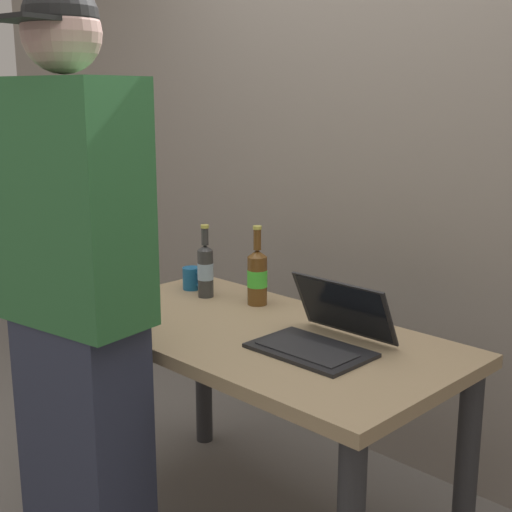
{
  "coord_description": "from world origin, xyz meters",
  "views": [
    {
      "loc": [
        1.56,
        -1.57,
        1.5
      ],
      "look_at": [
        -0.01,
        0.0,
        0.99
      ],
      "focal_mm": 49.37,
      "sensor_mm": 36.0,
      "label": 1
    }
  ],
  "objects_px": {
    "beer_bottle_brown": "(257,276)",
    "coffee_mug": "(192,278)",
    "beer_bottle_dark": "(205,269)",
    "laptop": "(323,334)",
    "person_figure": "(77,300)"
  },
  "relations": [
    {
      "from": "beer_bottle_brown",
      "to": "coffee_mug",
      "type": "xyz_separation_m",
      "value": [
        -0.33,
        -0.04,
        -0.06
      ]
    },
    {
      "from": "beer_bottle_brown",
      "to": "coffee_mug",
      "type": "distance_m",
      "value": 0.34
    },
    {
      "from": "beer_bottle_brown",
      "to": "beer_bottle_dark",
      "type": "relative_size",
      "value": 1.05
    },
    {
      "from": "beer_bottle_dark",
      "to": "coffee_mug",
      "type": "relative_size",
      "value": 2.69
    },
    {
      "from": "laptop",
      "to": "beer_bottle_brown",
      "type": "relative_size",
      "value": 1.22
    },
    {
      "from": "laptop",
      "to": "person_figure",
      "type": "distance_m",
      "value": 0.74
    },
    {
      "from": "beer_bottle_dark",
      "to": "person_figure",
      "type": "relative_size",
      "value": 0.16
    },
    {
      "from": "coffee_mug",
      "to": "person_figure",
      "type": "bearing_deg",
      "value": -64.61
    },
    {
      "from": "beer_bottle_dark",
      "to": "coffee_mug",
      "type": "xyz_separation_m",
      "value": [
        -0.12,
        0.03,
        -0.07
      ]
    },
    {
      "from": "beer_bottle_dark",
      "to": "beer_bottle_brown",
      "type": "bearing_deg",
      "value": 18.03
    },
    {
      "from": "person_figure",
      "to": "coffee_mug",
      "type": "bearing_deg",
      "value": 115.39
    },
    {
      "from": "beer_bottle_brown",
      "to": "person_figure",
      "type": "height_order",
      "value": "person_figure"
    },
    {
      "from": "laptop",
      "to": "coffee_mug",
      "type": "xyz_separation_m",
      "value": [
        -0.79,
        0.14,
        0.0
      ]
    },
    {
      "from": "beer_bottle_brown",
      "to": "beer_bottle_dark",
      "type": "height_order",
      "value": "beer_bottle_brown"
    },
    {
      "from": "person_figure",
      "to": "coffee_mug",
      "type": "distance_m",
      "value": 0.81
    }
  ]
}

